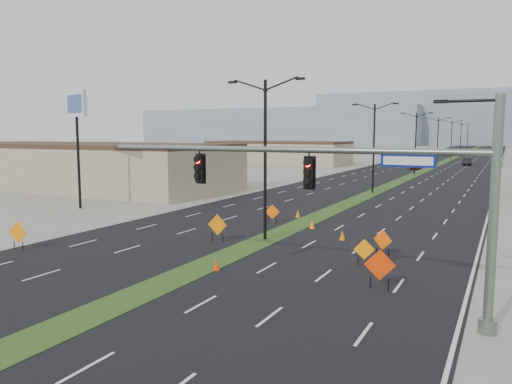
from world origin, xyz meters
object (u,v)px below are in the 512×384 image
at_px(car_mid, 467,161).
at_px(pole_sign_west, 76,112).
at_px(cone_3, 298,214).
at_px(construction_sign_3, 364,250).
at_px(streetlight_4, 451,138).
at_px(streetlight_1, 374,145).
at_px(construction_sign_1, 217,226).
at_px(streetlight_2, 416,141).
at_px(signal_mast, 356,186).
at_px(car_left, 415,165).
at_px(cone_0, 216,265).
at_px(cone_1, 312,224).
at_px(streetlight_3, 438,140).
at_px(cone_2, 342,235).
at_px(streetlight_6, 468,137).
at_px(car_far, 419,156).
at_px(construction_sign_4, 383,241).
at_px(construction_sign_0, 18,233).
at_px(construction_sign_5, 380,266).
at_px(construction_sign_2, 272,212).
at_px(streetlight_0, 265,155).
at_px(streetlight_5, 461,138).

bearing_deg(car_mid, pole_sign_west, -115.07).
bearing_deg(cone_3, construction_sign_3, -54.86).
xyz_separation_m(streetlight_4, construction_sign_3, (7.25, -115.41, -4.60)).
height_order(streetlight_1, construction_sign_1, streetlight_1).
relative_size(streetlight_2, construction_sign_3, 7.10).
bearing_deg(signal_mast, car_left, 97.59).
xyz_separation_m(cone_0, cone_1, (0.41, 12.35, 0.02)).
bearing_deg(streetlight_3, cone_2, -86.92).
bearing_deg(car_mid, construction_sign_3, -96.19).
relative_size(cone_3, pole_sign_west, 0.06).
height_order(streetlight_2, streetlight_6, same).
bearing_deg(car_far, construction_sign_4, -77.87).
distance_m(car_mid, construction_sign_0, 97.01).
distance_m(construction_sign_5, cone_0, 7.95).
relative_size(car_far, construction_sign_0, 3.02).
bearing_deg(cone_1, construction_sign_1, -118.79).
relative_size(construction_sign_4, cone_3, 2.27).
relative_size(streetlight_6, pole_sign_west, 0.96).
bearing_deg(construction_sign_5, cone_3, 109.66).
height_order(signal_mast, streetlight_3, streetlight_3).
distance_m(streetlight_3, streetlight_6, 84.00).
distance_m(construction_sign_3, construction_sign_4, 2.47).
height_order(construction_sign_1, cone_2, construction_sign_1).
bearing_deg(streetlight_2, car_mid, 79.42).
relative_size(streetlight_6, car_far, 1.96).
bearing_deg(construction_sign_0, streetlight_3, 74.81).
height_order(signal_mast, streetlight_4, streetlight_4).
relative_size(streetlight_2, construction_sign_2, 6.88).
relative_size(streetlight_4, car_mid, 2.08).
distance_m(streetlight_4, pole_sign_west, 109.48).
height_order(signal_mast, cone_1, signal_mast).
bearing_deg(construction_sign_3, streetlight_2, 77.51).
bearing_deg(streetlight_1, cone_0, -88.46).
bearing_deg(car_left, pole_sign_west, -110.70).
distance_m(streetlight_1, cone_3, 19.96).
height_order(car_mid, construction_sign_0, construction_sign_0).
distance_m(construction_sign_2, construction_sign_3, 12.77).
bearing_deg(car_far, streetlight_0, -81.80).
xyz_separation_m(car_mid, construction_sign_2, (-7.69, -81.08, 0.06)).
height_order(streetlight_5, cone_3, streetlight_5).
bearing_deg(streetlight_6, streetlight_1, -90.00).
height_order(streetlight_0, cone_0, streetlight_0).
xyz_separation_m(streetlight_0, construction_sign_0, (-11.50, -9.00, -4.42)).
bearing_deg(streetlight_1, streetlight_2, 90.00).
height_order(signal_mast, cone_2, signal_mast).
height_order(signal_mast, construction_sign_1, signal_mast).
distance_m(construction_sign_0, construction_sign_2, 17.24).
bearing_deg(construction_sign_5, cone_2, 102.84).
bearing_deg(streetlight_5, cone_1, -89.42).
relative_size(signal_mast, car_mid, 3.39).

